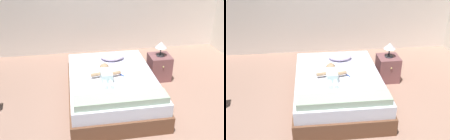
% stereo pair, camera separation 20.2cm
% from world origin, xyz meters
% --- Properties ---
extents(ground_plane, '(8.00, 8.00, 0.00)m').
position_xyz_m(ground_plane, '(0.00, 0.00, 0.00)').
color(ground_plane, '#A27A68').
extents(bed, '(1.42, 1.99, 0.46)m').
position_xyz_m(bed, '(0.03, 0.84, 0.23)').
color(bed, brown).
rests_on(bed, ground_plane).
extents(pillow, '(0.43, 0.33, 0.12)m').
position_xyz_m(pillow, '(0.13, 1.46, 0.52)').
color(pillow, silver).
rests_on(pillow, bed).
extents(baby, '(0.49, 0.63, 0.16)m').
position_xyz_m(baby, '(-0.08, 0.79, 0.53)').
color(baby, silver).
rests_on(baby, bed).
extents(toothbrush, '(0.10, 0.15, 0.02)m').
position_xyz_m(toothbrush, '(0.17, 0.85, 0.47)').
color(toothbrush, blue).
rests_on(toothbrush, bed).
extents(nightstand, '(0.40, 0.43, 0.48)m').
position_xyz_m(nightstand, '(1.05, 1.43, 0.24)').
color(nightstand, brown).
rests_on(nightstand, ground_plane).
extents(lamp, '(0.22, 0.22, 0.28)m').
position_xyz_m(lamp, '(1.05, 1.43, 0.68)').
color(lamp, '#333338').
rests_on(lamp, nightstand).
extents(blanket, '(1.28, 0.26, 0.10)m').
position_xyz_m(blanket, '(0.03, 0.06, 0.51)').
color(blanket, '#A3B89E').
rests_on(blanket, bed).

